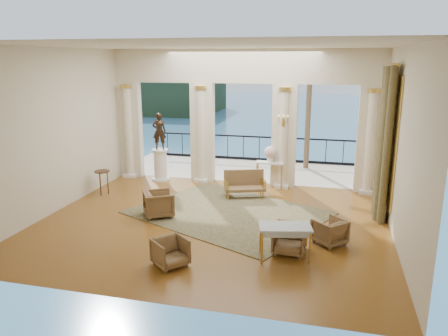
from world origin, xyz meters
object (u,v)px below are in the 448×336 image
(settee, at_px, (244,184))
(game_table, at_px, (285,229))
(armchair_c, at_px, (330,230))
(pedestal, at_px, (160,165))
(console_table, at_px, (270,166))
(armchair_d, at_px, (159,203))
(side_table, at_px, (102,174))
(armchair_b, at_px, (290,237))
(armchair_a, at_px, (170,251))
(statue, at_px, (159,131))

(settee, height_order, game_table, settee)
(armchair_c, height_order, game_table, game_table)
(pedestal, relative_size, console_table, 1.21)
(armchair_d, bearing_deg, armchair_c, -130.73)
(pedestal, height_order, side_table, pedestal)
(settee, xyz_separation_m, pedestal, (-3.24, 1.12, 0.13))
(side_table, bearing_deg, armchair_c, -16.96)
(armchair_d, bearing_deg, pedestal, -10.18)
(armchair_b, distance_m, game_table, 0.45)
(armchair_a, height_order, game_table, game_table)
(armchair_c, height_order, statue, statue)
(settee, bearing_deg, console_table, 42.34)
(armchair_b, xyz_separation_m, settee, (-1.78, 3.74, 0.05))
(pedestal, xyz_separation_m, statue, (0.00, 0.00, 1.21))
(armchair_a, distance_m, armchair_b, 2.64)
(armchair_b, xyz_separation_m, armchair_d, (-3.69, 1.46, 0.02))
(console_table, bearing_deg, armchair_d, -124.69)
(console_table, xyz_separation_m, side_table, (-5.00, -2.04, -0.06))
(settee, bearing_deg, armchair_a, -116.28)
(armchair_a, relative_size, statue, 0.52)
(game_table, relative_size, statue, 0.96)
(armchair_a, distance_m, game_table, 2.46)
(console_table, height_order, side_table, console_table)
(armchair_c, distance_m, pedestal, 7.17)
(side_table, bearing_deg, game_table, -27.61)
(armchair_a, distance_m, settee, 4.98)
(armchair_d, height_order, side_table, armchair_d)
(game_table, relative_size, console_table, 1.30)
(armchair_d, bearing_deg, statue, -10.18)
(console_table, bearing_deg, settee, -116.22)
(statue, height_order, side_table, statue)
(pedestal, xyz_separation_m, side_table, (-1.14, -1.99, 0.12))
(armchair_a, xyz_separation_m, settee, (0.56, 4.95, 0.08))
(settee, xyz_separation_m, statue, (-3.24, 1.12, 1.34))
(armchair_c, bearing_deg, armchair_d, -54.94)
(statue, xyz_separation_m, console_table, (3.85, 0.05, -1.03))
(armchair_b, distance_m, side_table, 6.80)
(pedestal, bearing_deg, armchair_a, -66.20)
(armchair_b, bearing_deg, statue, 138.96)
(armchair_d, bearing_deg, armchair_b, -143.08)
(armchair_a, xyz_separation_m, armchair_d, (-1.35, 2.68, 0.06))
(armchair_a, xyz_separation_m, pedestal, (-2.68, 6.07, 0.21))
(armchair_a, height_order, armchair_c, armchair_c)
(game_table, distance_m, side_table, 6.86)
(game_table, bearing_deg, armchair_b, 62.86)
(armchair_b, height_order, game_table, game_table)
(armchair_c, height_order, armchair_d, armchair_d)
(armchair_a, height_order, statue, statue)
(armchair_d, xyz_separation_m, game_table, (3.61, -1.78, 0.29))
(console_table, bearing_deg, armchair_c, -62.67)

